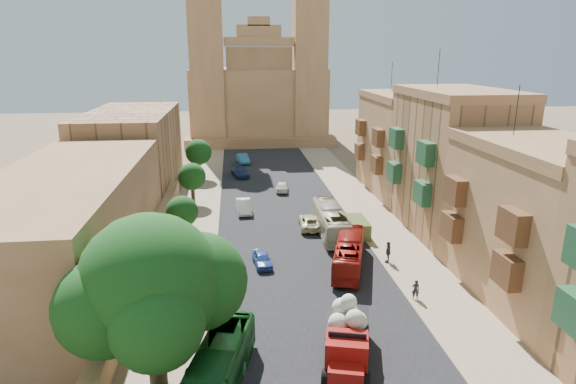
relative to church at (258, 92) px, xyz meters
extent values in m
cube|color=black|center=(0.00, -48.61, -9.51)|extent=(14.00, 140.00, 0.01)
cube|color=#8F775E|center=(9.50, -48.61, -9.51)|extent=(5.00, 140.00, 0.01)
cube|color=#8F775E|center=(-9.50, -48.61, -9.51)|extent=(5.00, 140.00, 0.01)
cube|color=#8F775E|center=(7.00, -48.61, -9.46)|extent=(0.25, 140.00, 0.12)
cube|color=#8F775E|center=(-7.00, -48.61, -9.46)|extent=(0.25, 140.00, 0.12)
cube|color=#1E4D2E|center=(11.55, -77.69, -4.96)|extent=(0.90, 2.20, 2.00)
cube|color=#996C45|center=(16.00, -67.61, -4.27)|extent=(8.00, 14.00, 10.50)
cube|color=brown|center=(16.00, -67.61, 1.38)|extent=(8.20, 14.00, 0.80)
cylinder|color=black|center=(15.00, -64.81, 3.58)|extent=(0.06, 0.06, 3.60)
cube|color=#57341D|center=(11.55, -71.53, -5.53)|extent=(0.90, 2.20, 2.00)
cube|color=#57341D|center=(11.55, -63.69, -5.53)|extent=(0.90, 2.20, 2.00)
cube|color=#57341D|center=(11.55, -71.53, -2.59)|extent=(0.90, 2.20, 2.00)
cube|color=#57341D|center=(11.55, -63.69, -2.59)|extent=(0.90, 2.20, 2.00)
cube|color=#A3734A|center=(16.00, -53.61, -3.02)|extent=(8.00, 14.00, 13.00)
cube|color=brown|center=(16.00, -53.61, 3.88)|extent=(8.20, 14.00, 0.80)
cylinder|color=black|center=(15.00, -50.81, 6.08)|extent=(0.06, 0.06, 3.60)
cube|color=#1E4D2E|center=(11.55, -57.53, -4.58)|extent=(0.90, 2.20, 2.00)
cube|color=#1E4D2E|center=(11.55, -49.69, -4.58)|extent=(0.90, 2.20, 2.00)
cube|color=#1E4D2E|center=(11.55, -57.53, -0.94)|extent=(0.90, 2.20, 2.00)
cube|color=#1E4D2E|center=(11.55, -49.69, -0.94)|extent=(0.90, 2.20, 2.00)
cube|color=#996C45|center=(16.00, -39.61, -3.77)|extent=(8.00, 14.00, 11.50)
cube|color=brown|center=(16.00, -39.61, 2.38)|extent=(8.20, 14.00, 0.80)
cylinder|color=black|center=(15.00, -36.81, 4.58)|extent=(0.06, 0.06, 3.60)
cube|color=#57341D|center=(11.55, -43.53, -5.15)|extent=(0.90, 2.20, 2.00)
cube|color=#57341D|center=(11.55, -35.69, -5.15)|extent=(0.90, 2.20, 2.00)
cube|color=#57341D|center=(11.55, -43.53, -1.93)|extent=(0.90, 2.20, 2.00)
cube|color=#57341D|center=(11.55, -35.69, -1.93)|extent=(0.90, 2.20, 2.00)
cube|color=#996C45|center=(-12.50, -58.61, -8.62)|extent=(1.00, 40.00, 1.80)
cube|color=brown|center=(-18.00, -60.61, -5.32)|extent=(10.00, 28.00, 8.40)
cube|color=#A3734A|center=(-18.00, -34.61, -4.52)|extent=(10.00, 22.00, 10.00)
cube|color=#996C45|center=(0.00, 2.39, -2.52)|extent=(26.00, 20.00, 14.00)
cube|color=brown|center=(0.00, -8.11, -8.62)|extent=(28.00, 4.00, 1.80)
cube|color=brown|center=(0.00, -6.41, 0.48)|extent=(12.00, 2.00, 16.00)
cube|color=#996C45|center=(0.00, -6.41, 9.38)|extent=(12.60, 2.40, 1.60)
cube|color=#996C45|center=(0.00, -6.41, 11.08)|extent=(8.00, 2.00, 2.40)
cube|color=#996C45|center=(0.00, -6.41, 12.88)|extent=(4.00, 2.00, 1.60)
cube|color=#996C45|center=(-9.50, -5.11, 4.98)|extent=(6.00, 6.00, 29.00)
cube|color=#996C45|center=(9.50, -5.11, 4.98)|extent=(6.00, 6.00, 29.00)
cylinder|color=#36281B|center=(-9.50, -74.61, -7.72)|extent=(0.95, 0.95, 3.60)
sphere|color=#0E350F|center=(-9.50, -74.61, -3.64)|extent=(7.20, 7.20, 7.20)
sphere|color=#0E350F|center=(-7.23, -73.48, -4.21)|extent=(5.31, 5.31, 5.31)
sphere|color=#0E350F|center=(-11.58, -75.47, -4.40)|extent=(4.93, 4.93, 4.93)
sphere|color=#0E350F|center=(-8.93, -76.89, -4.59)|extent=(4.55, 4.55, 4.55)
sphere|color=#0E350F|center=(-10.54, -72.53, -2.88)|extent=(4.17, 4.17, 4.17)
cylinder|color=#36281B|center=(-10.00, -66.61, -8.53)|extent=(0.44, 0.44, 1.98)
sphere|color=#0E350F|center=(-10.00, -66.61, -6.53)|extent=(2.88, 2.88, 2.88)
cylinder|color=#36281B|center=(-10.00, -54.61, -8.51)|extent=(0.44, 0.44, 2.02)
sphere|color=#0E350F|center=(-10.00, -54.61, -6.47)|extent=(2.93, 2.93, 2.93)
cylinder|color=#36281B|center=(-10.00, -42.61, -8.42)|extent=(0.44, 0.44, 2.19)
sphere|color=#0E350F|center=(-10.00, -42.61, -6.22)|extent=(3.18, 3.18, 3.18)
cylinder|color=#36281B|center=(-10.00, -30.61, -8.27)|extent=(0.44, 0.44, 2.49)
sphere|color=#0E350F|center=(-10.00, -30.61, -5.76)|extent=(3.62, 3.62, 3.62)
cube|color=maroon|center=(1.22, -72.86, -8.17)|extent=(3.27, 4.34, 0.97)
cube|color=black|center=(1.22, -72.86, -7.64)|extent=(3.33, 4.40, 0.13)
cube|color=maroon|center=(0.59, -75.24, -8.07)|extent=(2.64, 2.34, 1.93)
cube|color=maroon|center=(0.26, -76.49, -8.50)|extent=(2.09, 1.71, 1.07)
cube|color=black|center=(0.59, -75.24, -7.31)|extent=(2.00, 0.62, 0.97)
cylinder|color=black|center=(-0.70, -75.91, -9.03)|extent=(0.61, 1.03, 0.97)
cylinder|color=black|center=(1.38, -76.45, -9.03)|extent=(0.61, 1.03, 0.97)
cylinder|color=black|center=(0.51, -71.34, -9.03)|extent=(0.61, 1.03, 0.97)
cylinder|color=black|center=(2.58, -71.88, -9.03)|extent=(0.61, 1.03, 0.97)
sphere|color=beige|center=(0.53, -73.34, -7.37)|extent=(1.18, 1.18, 1.18)
sphere|color=beige|center=(1.65, -73.31, -7.37)|extent=(1.18, 1.18, 1.18)
sphere|color=beige|center=(1.38, -72.23, -7.37)|extent=(1.18, 1.18, 1.18)
sphere|color=beige|center=(0.83, -72.64, -6.78)|extent=(1.07, 1.07, 1.07)
sphere|color=beige|center=(1.33, -73.89, -6.83)|extent=(1.07, 1.07, 1.07)
sphere|color=beige|center=(1.19, -72.96, -6.30)|extent=(0.97, 0.97, 0.97)
cube|color=#475720|center=(6.50, -54.64, -8.70)|extent=(1.74, 3.96, 1.63)
cylinder|color=black|center=(5.72, -56.01, -9.19)|extent=(0.26, 0.65, 0.65)
cylinder|color=black|center=(7.27, -56.02, -9.19)|extent=(0.26, 0.65, 0.65)
cylinder|color=black|center=(5.73, -53.26, -9.19)|extent=(0.26, 0.65, 0.65)
cylinder|color=black|center=(7.28, -53.27, -9.19)|extent=(0.26, 0.65, 0.65)
imported|color=#175D20|center=(-6.39, -76.01, -8.21)|extent=(4.45, 9.62, 2.61)
imported|color=maroon|center=(4.00, -61.61, -8.28)|extent=(4.58, 9.08, 2.47)
imported|color=#C0B99A|center=(4.00, -54.07, -8.16)|extent=(2.51, 9.80, 2.71)
imported|color=#2F4D99|center=(-3.06, -60.47, -8.94)|extent=(1.74, 3.51, 1.15)
imported|color=white|center=(-4.20, -46.40, -8.80)|extent=(1.76, 4.44, 1.44)
imported|color=beige|center=(2.34, -52.11, -8.86)|extent=(2.50, 4.86, 1.31)
imported|color=navy|center=(-4.32, -30.20, -8.83)|extent=(2.89, 5.02, 1.37)
imported|color=silver|center=(0.83, -38.47, -8.87)|extent=(1.91, 3.93, 1.29)
imported|color=teal|center=(-3.69, -21.58, -8.79)|extent=(2.22, 4.57, 1.44)
imported|color=#272129|center=(7.50, -67.39, -8.77)|extent=(0.62, 0.49, 1.49)
imported|color=#34353B|center=(7.50, -61.07, -8.58)|extent=(0.80, 1.18, 1.87)
camera|label=1|loc=(-5.12, -97.20, 7.51)|focal=30.00mm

